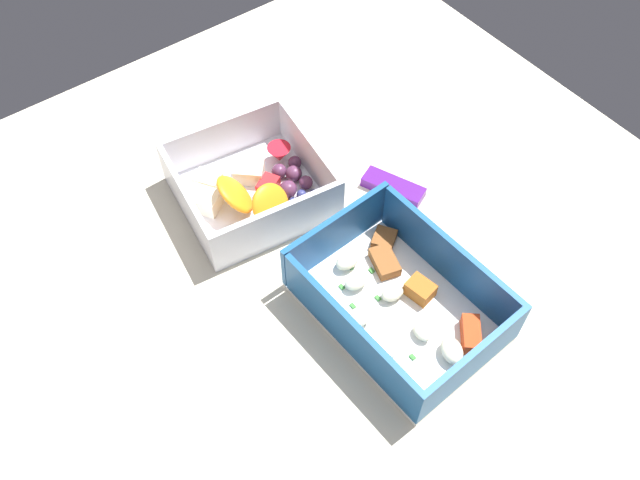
{
  "coord_description": "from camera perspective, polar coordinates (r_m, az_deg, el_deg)",
  "views": [
    {
      "loc": [
        30.58,
        -23.77,
        59.0
      ],
      "look_at": [
        -1.08,
        -0.1,
        4.0
      ],
      "focal_mm": 37.26,
      "sensor_mm": 36.0,
      "label": 1
    }
  ],
  "objects": [
    {
      "name": "pasta_container",
      "position": [
        0.64,
        6.8,
        -5.25
      ],
      "size": [
        19.55,
        14.45,
        6.17
      ],
      "rotation": [
        0.0,
        0.0,
        0.05
      ],
      "color": "white",
      "rests_on": "table_surface"
    },
    {
      "name": "candy_bar",
      "position": [
        0.74,
        6.31,
        4.54
      ],
      "size": [
        7.38,
        5.0,
        1.2
      ],
      "primitive_type": "cube",
      "rotation": [
        0.0,
        0.0,
        0.41
      ],
      "color": "#51197A",
      "rests_on": "table_surface"
    },
    {
      "name": "table_surface",
      "position": [
        0.7,
        0.6,
        -1.98
      ],
      "size": [
        80.0,
        80.0,
        2.0
      ],
      "primitive_type": "cube",
      "color": "beige",
      "rests_on": "ground"
    },
    {
      "name": "fruit_bowl",
      "position": [
        0.73,
        -5.82,
        4.61
      ],
      "size": [
        16.52,
        16.97,
        5.73
      ],
      "rotation": [
        0.0,
        0.0,
        -0.14
      ],
      "color": "white",
      "rests_on": "table_surface"
    }
  ]
}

